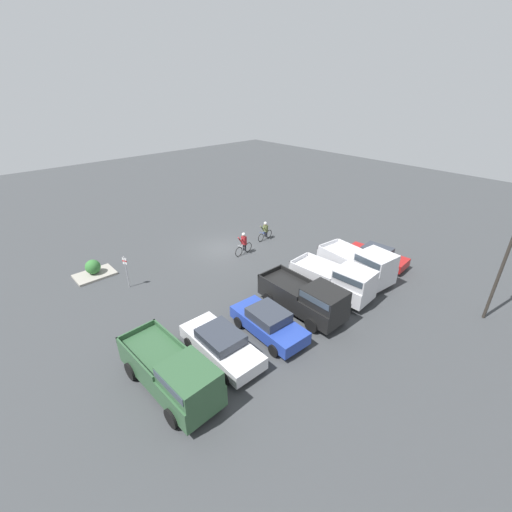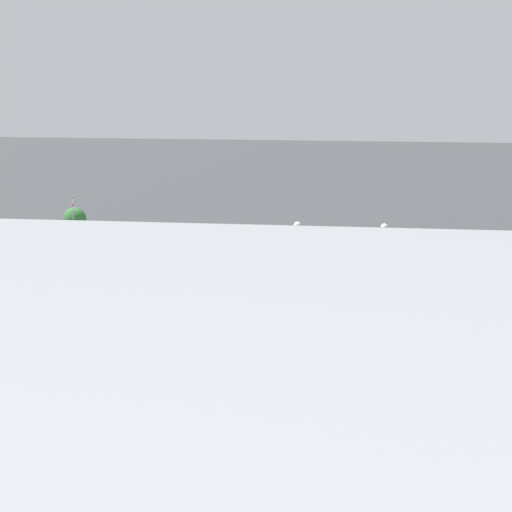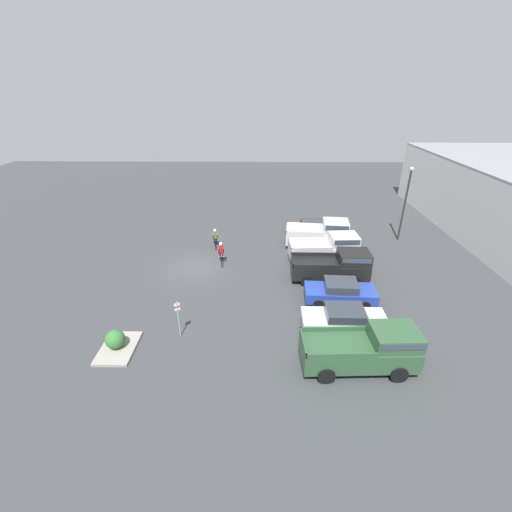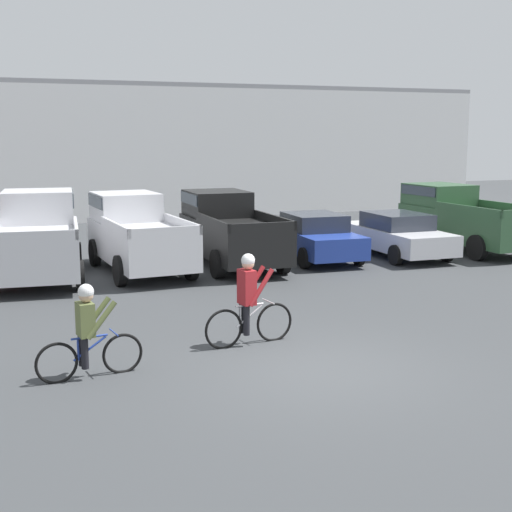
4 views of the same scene
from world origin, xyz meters
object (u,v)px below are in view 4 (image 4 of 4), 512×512
sedan_1 (314,237)px  pickup_truck_3 (460,217)px  pickup_truck_1 (136,232)px  pickup_truck_2 (228,228)px  cyclist_0 (248,299)px  sedan_2 (397,234)px  cyclist_1 (88,330)px  pickup_truck_0 (38,235)px

sedan_1 → pickup_truck_3: size_ratio=0.82×
pickup_truck_1 → pickup_truck_3: (11.21, -0.15, 0.00)m
pickup_truck_1 → pickup_truck_2: 2.83m
pickup_truck_1 → cyclist_0: (0.46, -8.21, -0.25)m
cyclist_0 → pickup_truck_2: bearing=73.9°
sedan_2 → cyclist_1: 13.90m
pickup_truck_1 → cyclist_0: 8.22m
pickup_truck_2 → sedan_2: (5.59, -0.59, -0.41)m
pickup_truck_0 → pickup_truck_1: bearing=1.9°
pickup_truck_0 → pickup_truck_2: size_ratio=0.98×
sedan_2 → pickup_truck_3: (2.79, 0.43, 0.42)m
pickup_truck_2 → pickup_truck_3: 8.38m
cyclist_0 → cyclist_1: size_ratio=1.04×
sedan_2 → pickup_truck_3: bearing=8.8°
pickup_truck_2 → cyclist_1: (-5.44, -9.05, -0.31)m
pickup_truck_1 → sedan_1: 5.64m
sedan_1 → cyclist_0: size_ratio=2.43×
pickup_truck_0 → pickup_truck_3: pickup_truck_0 is taller
pickup_truck_3 → cyclist_1: pickup_truck_3 is taller
sedan_2 → cyclist_1: bearing=-142.5°
cyclist_0 → sedan_2: bearing=43.8°
pickup_truck_3 → pickup_truck_0: bearing=179.8°
pickup_truck_2 → cyclist_0: pickup_truck_2 is taller
pickup_truck_0 → sedan_2: bearing=-2.5°
pickup_truck_2 → sedan_1: 2.83m
pickup_truck_0 → sedan_2: 11.18m
cyclist_0 → sedan_1: bearing=57.1°
pickup_truck_3 → cyclist_1: bearing=-147.3°
pickup_truck_1 → pickup_truck_2: size_ratio=0.99×
pickup_truck_0 → sedan_2: size_ratio=1.13×
pickup_truck_1 → cyclist_0: size_ratio=2.86×
pickup_truck_1 → pickup_truck_3: size_ratio=0.96×
pickup_truck_1 → cyclist_1: bearing=-106.1°
cyclist_0 → cyclist_1: bearing=-164.9°
pickup_truck_0 → pickup_truck_3: bearing=-0.2°
pickup_truck_1 → pickup_truck_2: pickup_truck_1 is taller
pickup_truck_1 → pickup_truck_2: (2.83, 0.01, -0.01)m
pickup_truck_0 → cyclist_0: (3.19, -8.12, -0.30)m
sedan_1 → sedan_2: size_ratio=0.96×
sedan_1 → pickup_truck_3: bearing=0.7°
pickup_truck_0 → sedan_1: size_ratio=1.17×
pickup_truck_0 → pickup_truck_2: (5.56, 0.10, -0.07)m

